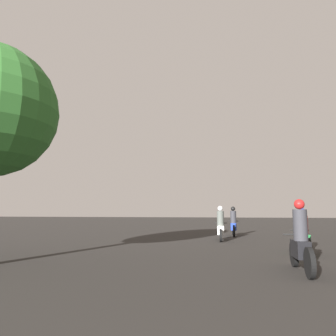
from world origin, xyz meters
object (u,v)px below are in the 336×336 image
at_px(motorcycle_white, 221,227).
at_px(motorcycle_blue, 233,224).
at_px(motorcycle_black, 301,243).
at_px(motorcycle_green, 303,235).

xyz_separation_m(motorcycle_white, motorcycle_blue, (0.69, 2.86, 0.01)).
xyz_separation_m(motorcycle_black, motorcycle_blue, (-1.16, 10.37, -0.02)).
bearing_deg(motorcycle_green, motorcycle_black, -105.00).
bearing_deg(motorcycle_green, motorcycle_blue, 104.58).
distance_m(motorcycle_green, motorcycle_white, 4.97).
relative_size(motorcycle_black, motorcycle_blue, 1.07).
distance_m(motorcycle_white, motorcycle_blue, 2.94).
bearing_deg(motorcycle_blue, motorcycle_green, -83.81).
distance_m(motorcycle_black, motorcycle_white, 7.73).
height_order(motorcycle_white, motorcycle_blue, motorcycle_white).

